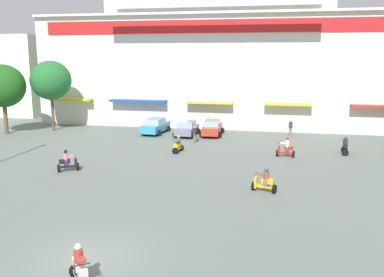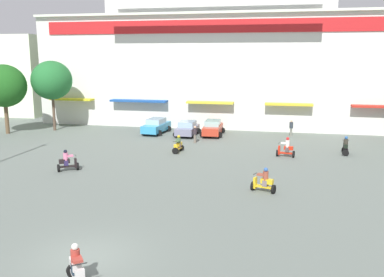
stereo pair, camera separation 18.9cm
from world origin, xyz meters
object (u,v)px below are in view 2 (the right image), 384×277
Objects in this scene: parked_car_0 at (156,126)px; pedestrian_1 at (195,133)px; scooter_rider_0 at (77,268)px; scooter_rider_6 at (178,145)px; plaza_tree_2 at (4,86)px; parked_car_1 at (187,128)px; pedestrian_0 at (291,127)px; scooter_rider_1 at (67,162)px; plaza_tree_0 at (52,80)px; scooter_rider_8 at (264,182)px; scooter_rider_5 at (346,147)px; scooter_rider_3 at (286,149)px; parked_car_2 at (213,128)px.

parked_car_0 is 6.21m from pedestrian_1.
scooter_rider_6 is (-1.54, 20.71, -0.05)m from scooter_rider_0.
plaza_tree_2 is 18.81m from parked_car_1.
scooter_rider_1 is at bearing -133.06° from pedestrian_0.
parked_car_0 is 2.81× the size of pedestrian_1.
plaza_tree_0 reaches higher than parked_car_1.
parked_car_1 is (18.16, 2.67, -4.09)m from plaza_tree_2.
parked_car_1 is at bearing 94.95° from scooter_rider_0.
pedestrian_0 is (10.03, 1.86, 0.17)m from parked_car_1.
pedestrian_1 is at bearing -149.11° from pedestrian_0.
scooter_rider_6 is at bearing 129.41° from scooter_rider_8.
plaza_tree_0 is at bearing -175.78° from pedestrian_0.
parked_car_1 is at bearing -0.22° from plaza_tree_0.
scooter_rider_5 reaches higher than scooter_rider_8.
parked_car_1 is 18.20m from scooter_rider_8.
pedestrian_1 reaches higher than scooter_rider_0.
scooter_rider_3 reaches higher than scooter_rider_6.
scooter_rider_0 is 0.95× the size of pedestrian_0.
parked_car_1 is 0.92× the size of parked_car_2.
plaza_tree_0 is 4.62m from plaza_tree_2.
scooter_rider_5 is (11.78, 22.78, 0.01)m from scooter_rider_0.
parked_car_1 is at bearing 113.82° from pedestrian_1.
scooter_rider_0 is at bearing -85.05° from parked_car_1.
parked_car_0 is 2.90× the size of scooter_rider_5.
scooter_rider_6 is (-1.54, -7.98, -0.18)m from parked_car_2.
scooter_rider_0 reaches higher than scooter_rider_1.
plaza_tree_0 is 4.81× the size of scooter_rider_1.
plaza_tree_2 is at bearing 175.54° from scooter_rider_5.
pedestrian_1 reaches higher than scooter_rider_8.
plaza_tree_2 is 4.58× the size of scooter_rider_0.
plaza_tree_0 is 4.86× the size of scooter_rider_8.
scooter_rider_1 is at bearing -153.43° from scooter_rider_3.
parked_car_0 is at bearing 124.65° from scooter_rider_8.
plaza_tree_2 reaches higher than scooter_rider_3.
scooter_rider_8 is 0.94× the size of pedestrian_0.
plaza_tree_2 reaches higher than scooter_rider_5.
scooter_rider_0 is at bearing -78.50° from parked_car_0.
plaza_tree_0 reaches higher than pedestrian_1.
parked_car_0 is at bearing -179.01° from parked_car_2.
parked_car_2 is 13.17m from scooter_rider_5.
parked_car_2 is at bearing 79.05° from scooter_rider_6.
parked_car_2 is 8.13m from scooter_rider_6.
plaza_tree_0 is 17.81m from scooter_rider_1.
scooter_rider_1 is at bearing -96.82° from parked_car_0.
scooter_rider_5 is (14.20, -5.20, -0.09)m from parked_car_1.
parked_car_0 reaches higher than scooter_rider_5.
scooter_rider_5 is at bearing -4.46° from plaza_tree_2.
parked_car_0 is at bearing 2.87° from plaza_tree_0.
scooter_rider_0 is (20.58, -25.31, -4.19)m from plaza_tree_2.
parked_car_2 is 28.69m from scooter_rider_0.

